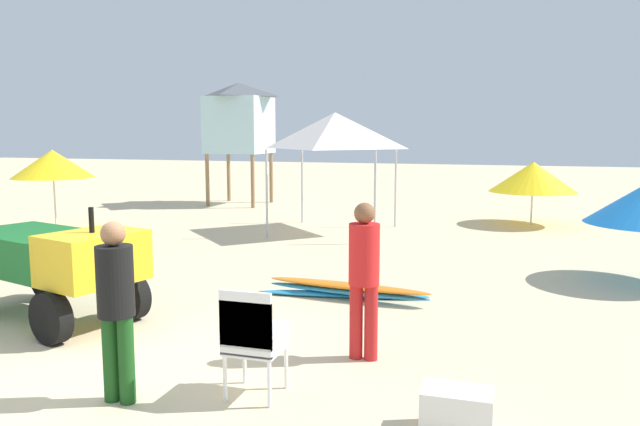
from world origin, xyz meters
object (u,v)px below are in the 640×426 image
(lifeguard_near_center, at_px, (364,270))
(popup_canopy, at_px, (335,131))
(stacked_plastic_chairs, at_px, (251,334))
(beach_umbrella_mid, at_px, (533,177))
(surfboard_pile, at_px, (346,290))
(beach_umbrella_far, at_px, (53,164))
(lifeguard_tower, at_px, (239,118))
(lifeguard_near_left, at_px, (116,300))
(cooler_box, at_px, (457,411))
(utility_cart, at_px, (53,259))

(lifeguard_near_center, xyz_separation_m, popup_canopy, (-2.51, 7.83, 1.44))
(stacked_plastic_chairs, height_order, beach_umbrella_mid, beach_umbrella_mid)
(stacked_plastic_chairs, xyz_separation_m, surfboard_pile, (-0.04, 3.47, -0.48))
(popup_canopy, height_order, beach_umbrella_mid, popup_canopy)
(beach_umbrella_mid, xyz_separation_m, beach_umbrella_far, (-11.12, -4.14, 0.37))
(stacked_plastic_chairs, distance_m, lifeguard_tower, 15.13)
(lifeguard_near_left, relative_size, lifeguard_near_center, 0.98)
(surfboard_pile, relative_size, beach_umbrella_far, 1.31)
(beach_umbrella_mid, height_order, cooler_box, beach_umbrella_mid)
(lifeguard_near_center, bearing_deg, beach_umbrella_far, 145.68)
(surfboard_pile, bearing_deg, beach_umbrella_mid, 71.37)
(surfboard_pile, relative_size, popup_canopy, 0.90)
(utility_cart, bearing_deg, lifeguard_near_left, -39.40)
(lifeguard_near_left, xyz_separation_m, cooler_box, (2.90, 0.28, -0.74))
(lifeguard_tower, bearing_deg, surfboard_pile, -58.40)
(beach_umbrella_far, relative_size, cooler_box, 3.49)
(lifeguard_near_left, relative_size, cooler_box, 2.91)
(stacked_plastic_chairs, relative_size, popup_canopy, 0.36)
(lifeguard_tower, relative_size, cooler_box, 7.06)
(stacked_plastic_chairs, height_order, lifeguard_near_left, lifeguard_near_left)
(utility_cart, relative_size, lifeguard_near_left, 1.72)
(surfboard_pile, relative_size, lifeguard_near_left, 1.57)
(beach_umbrella_far, bearing_deg, cooler_box, -36.66)
(lifeguard_near_left, distance_m, cooler_box, 3.01)
(surfboard_pile, height_order, popup_canopy, popup_canopy)
(lifeguard_near_center, distance_m, beach_umbrella_far, 11.07)
(stacked_plastic_chairs, xyz_separation_m, popup_canopy, (-1.79, 9.08, 1.79))
(lifeguard_tower, relative_size, beach_umbrella_mid, 1.80)
(lifeguard_near_center, relative_size, beach_umbrella_mid, 0.76)
(lifeguard_near_left, distance_m, lifeguard_tower, 15.03)
(popup_canopy, bearing_deg, lifeguard_near_center, -72.20)
(lifeguard_near_left, distance_m, lifeguard_near_center, 2.46)
(lifeguard_near_center, height_order, beach_umbrella_mid, lifeguard_near_center)
(utility_cart, bearing_deg, cooler_box, -16.62)
(utility_cart, distance_m, cooler_box, 5.35)
(popup_canopy, xyz_separation_m, lifeguard_tower, (-4.48, 4.52, 0.41))
(lifeguard_tower, bearing_deg, stacked_plastic_chairs, -65.25)
(utility_cart, relative_size, beach_umbrella_far, 1.44)
(popup_canopy, height_order, beach_umbrella_far, popup_canopy)
(beach_umbrella_far, bearing_deg, surfboard_pile, -25.63)
(utility_cart, height_order, popup_canopy, popup_canopy)
(utility_cart, distance_m, beach_umbrella_mid, 11.86)
(utility_cart, relative_size, surfboard_pile, 1.10)
(stacked_plastic_chairs, relative_size, beach_umbrella_far, 0.53)
(beach_umbrella_far, xyz_separation_m, cooler_box, (10.20, -7.59, -1.42))
(stacked_plastic_chairs, bearing_deg, lifeguard_near_left, -160.43)
(lifeguard_near_center, bearing_deg, beach_umbrella_mid, 79.17)
(utility_cart, bearing_deg, lifeguard_near_center, -2.29)
(popup_canopy, bearing_deg, lifeguard_near_left, -85.85)
(beach_umbrella_mid, relative_size, cooler_box, 3.92)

